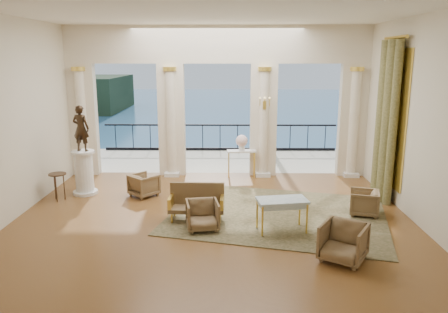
{
  "coord_description": "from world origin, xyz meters",
  "views": [
    {
      "loc": [
        0.38,
        -9.36,
        3.62
      ],
      "look_at": [
        0.24,
        0.6,
        1.32
      ],
      "focal_mm": 35.0,
      "sensor_mm": 36.0,
      "label": 1
    }
  ],
  "objects_px": {
    "settee": "(197,202)",
    "armchair_d": "(144,184)",
    "pedestal": "(84,173)",
    "console_table": "(242,155)",
    "armchair_a": "(202,214)",
    "statue": "(81,128)",
    "armchair_c": "(364,202)",
    "game_table": "(282,203)",
    "side_table": "(58,177)",
    "armchair_b": "(343,240)"
  },
  "relations": [
    {
      "from": "armchair_a",
      "to": "console_table",
      "type": "distance_m",
      "value": 4.28
    },
    {
      "from": "settee",
      "to": "console_table",
      "type": "xyz_separation_m",
      "value": [
        1.1,
        3.57,
        0.28
      ]
    },
    {
      "from": "armchair_a",
      "to": "console_table",
      "type": "xyz_separation_m",
      "value": [
        0.94,
        4.17,
        0.34
      ]
    },
    {
      "from": "game_table",
      "to": "armchair_d",
      "type": "bearing_deg",
      "value": 135.44
    },
    {
      "from": "console_table",
      "to": "armchair_a",
      "type": "bearing_deg",
      "value": -109.5
    },
    {
      "from": "armchair_b",
      "to": "game_table",
      "type": "relative_size",
      "value": 0.69
    },
    {
      "from": "armchair_c",
      "to": "side_table",
      "type": "xyz_separation_m",
      "value": [
        -7.5,
        0.96,
        0.28
      ]
    },
    {
      "from": "settee",
      "to": "statue",
      "type": "height_order",
      "value": "statue"
    },
    {
      "from": "pedestal",
      "to": "console_table",
      "type": "xyz_separation_m",
      "value": [
        4.24,
        1.75,
        0.12
      ]
    },
    {
      "from": "armchair_c",
      "to": "console_table",
      "type": "bearing_deg",
      "value": -123.86
    },
    {
      "from": "pedestal",
      "to": "armchair_b",
      "type": "bearing_deg",
      "value": -32.97
    },
    {
      "from": "armchair_c",
      "to": "statue",
      "type": "distance_m",
      "value": 7.31
    },
    {
      "from": "statue",
      "to": "console_table",
      "type": "relative_size",
      "value": 1.32
    },
    {
      "from": "armchair_c",
      "to": "settee",
      "type": "height_order",
      "value": "settee"
    },
    {
      "from": "armchair_a",
      "to": "armchair_d",
      "type": "distance_m",
      "value": 2.82
    },
    {
      "from": "armchair_d",
      "to": "console_table",
      "type": "relative_size",
      "value": 0.72
    },
    {
      "from": "armchair_b",
      "to": "armchair_d",
      "type": "bearing_deg",
      "value": 170.54
    },
    {
      "from": "game_table",
      "to": "side_table",
      "type": "xyz_separation_m",
      "value": [
        -5.47,
        1.96,
        -0.03
      ]
    },
    {
      "from": "armchair_b",
      "to": "armchair_c",
      "type": "xyz_separation_m",
      "value": [
        1.07,
        2.34,
        -0.06
      ]
    },
    {
      "from": "pedestal",
      "to": "console_table",
      "type": "height_order",
      "value": "pedestal"
    },
    {
      "from": "settee",
      "to": "statue",
      "type": "bearing_deg",
      "value": 151.33
    },
    {
      "from": "armchair_a",
      "to": "statue",
      "type": "relative_size",
      "value": 0.57
    },
    {
      "from": "game_table",
      "to": "pedestal",
      "type": "xyz_separation_m",
      "value": [
        -4.97,
        2.51,
        -0.07
      ]
    },
    {
      "from": "settee",
      "to": "statue",
      "type": "relative_size",
      "value": 1.04
    },
    {
      "from": "settee",
      "to": "side_table",
      "type": "relative_size",
      "value": 1.76
    },
    {
      "from": "armchair_b",
      "to": "settee",
      "type": "distance_m",
      "value": 3.45
    },
    {
      "from": "armchair_c",
      "to": "settee",
      "type": "xyz_separation_m",
      "value": [
        -3.86,
        -0.32,
        0.08
      ]
    },
    {
      "from": "armchair_b",
      "to": "armchair_d",
      "type": "distance_m",
      "value": 5.67
    },
    {
      "from": "armchair_a",
      "to": "armchair_c",
      "type": "xyz_separation_m",
      "value": [
        3.7,
        0.91,
        -0.02
      ]
    },
    {
      "from": "console_table",
      "to": "side_table",
      "type": "xyz_separation_m",
      "value": [
        -4.74,
        -2.29,
        -0.08
      ]
    },
    {
      "from": "game_table",
      "to": "console_table",
      "type": "xyz_separation_m",
      "value": [
        -0.73,
        4.26,
        0.05
      ]
    },
    {
      "from": "side_table",
      "to": "armchair_d",
      "type": "bearing_deg",
      "value": 10.42
    },
    {
      "from": "settee",
      "to": "game_table",
      "type": "distance_m",
      "value": 1.98
    },
    {
      "from": "armchair_d",
      "to": "side_table",
      "type": "relative_size",
      "value": 0.92
    },
    {
      "from": "armchair_c",
      "to": "statue",
      "type": "bearing_deg",
      "value": -86.3
    },
    {
      "from": "game_table",
      "to": "statue",
      "type": "relative_size",
      "value": 0.93
    },
    {
      "from": "settee",
      "to": "armchair_b",
      "type": "bearing_deg",
      "value": -34.57
    },
    {
      "from": "game_table",
      "to": "settee",
      "type": "bearing_deg",
      "value": 149.89
    },
    {
      "from": "settee",
      "to": "armchair_d",
      "type": "bearing_deg",
      "value": 133.79
    },
    {
      "from": "game_table",
      "to": "statue",
      "type": "xyz_separation_m",
      "value": [
        -4.97,
        2.51,
        1.15
      ]
    },
    {
      "from": "armchair_a",
      "to": "armchair_c",
      "type": "bearing_deg",
      "value": 3.74
    },
    {
      "from": "armchair_b",
      "to": "console_table",
      "type": "xyz_separation_m",
      "value": [
        -1.69,
        5.59,
        0.3
      ]
    },
    {
      "from": "armchair_d",
      "to": "statue",
      "type": "relative_size",
      "value": 0.54
    },
    {
      "from": "console_table",
      "to": "statue",
      "type": "bearing_deg",
      "value": -164.39
    },
    {
      "from": "armchair_a",
      "to": "side_table",
      "type": "distance_m",
      "value": 4.25
    },
    {
      "from": "armchair_c",
      "to": "statue",
      "type": "xyz_separation_m",
      "value": [
        -7.0,
        1.5,
        1.46
      ]
    },
    {
      "from": "settee",
      "to": "game_table",
      "type": "height_order",
      "value": "settee"
    },
    {
      "from": "armchair_a",
      "to": "game_table",
      "type": "relative_size",
      "value": 0.62
    },
    {
      "from": "game_table",
      "to": "statue",
      "type": "height_order",
      "value": "statue"
    },
    {
      "from": "statue",
      "to": "armchair_a",
      "type": "bearing_deg",
      "value": 154.28
    }
  ]
}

